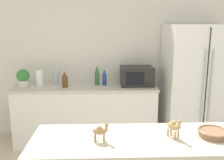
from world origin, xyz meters
TOP-DOWN VIEW (x-y plane):
  - wall_back at (0.00, 2.73)m, footprint 8.00×0.06m
  - back_counter at (-0.46, 2.40)m, footprint 2.10×0.63m
  - refrigerator at (1.17, 2.31)m, footprint 0.92×0.76m
  - potted_plant at (-1.37, 2.40)m, footprint 0.19×0.19m
  - paper_towel_roll at (-1.14, 2.43)m, footprint 0.11×0.11m
  - microwave at (0.30, 2.42)m, footprint 0.48×0.37m
  - back_bottle_0 at (-0.29, 2.45)m, footprint 0.07×0.07m
  - back_bottle_1 at (-0.76, 2.32)m, footprint 0.08×0.08m
  - back_bottle_2 at (-0.91, 2.49)m, footprint 0.08×0.08m
  - back_bottle_3 at (-0.18, 2.44)m, footprint 0.06×0.06m
  - fruit_bowl at (0.60, 0.44)m, footprint 0.23×0.23m
  - camel_figurine at (-0.22, 0.39)m, footprint 0.11×0.06m
  - camel_figurine_second at (0.30, 0.43)m, footprint 0.10×0.12m

SIDE VIEW (x-z plane):
  - back_counter at x=-0.46m, z-range 0.00..0.89m
  - refrigerator at x=1.17m, z-range 0.00..1.78m
  - fruit_bowl at x=0.60m, z-range 0.97..1.02m
  - paper_towel_roll at x=-1.14m, z-range 0.89..1.12m
  - back_bottle_1 at x=-0.76m, z-range 0.88..1.12m
  - back_bottle_3 at x=-0.18m, z-range 0.88..1.13m
  - potted_plant at x=-1.37m, z-range 0.89..1.15m
  - microwave at x=0.30m, z-range 0.89..1.17m
  - back_bottle_0 at x=-0.29m, z-range 0.88..1.18m
  - back_bottle_2 at x=-0.91m, z-range 0.88..1.20m
  - camel_figurine at x=-0.22m, z-range 0.98..1.12m
  - camel_figurine_second at x=0.30m, z-range 0.98..1.13m
  - wall_back at x=0.00m, z-range 0.00..2.55m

